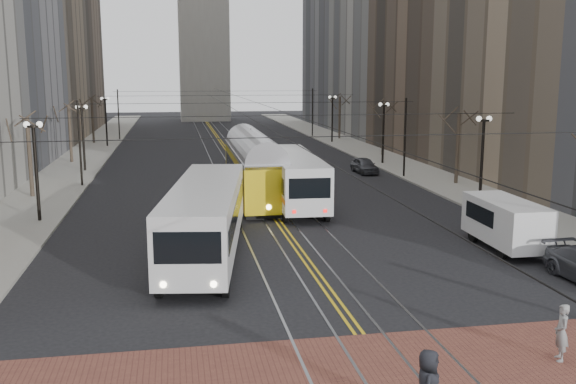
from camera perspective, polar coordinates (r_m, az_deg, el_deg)
name	(u,v)px	position (r m, az deg, el deg)	size (l,w,h in m)	color
ground	(352,324)	(22.74, 5.69, -11.56)	(260.00, 260.00, 0.00)	black
sidewalk_left	(81,161)	(66.45, -17.94, 2.63)	(5.00, 140.00, 0.15)	gray
sidewalk_right	(373,154)	(69.04, 7.58, 3.33)	(5.00, 140.00, 0.15)	gray
crosswalk_band	(390,376)	(19.26, 9.03, -15.86)	(25.00, 6.00, 0.01)	brown
streetcar_rails	(233,158)	(66.08, -4.93, 3.00)	(4.80, 130.00, 0.02)	gray
centre_lines	(233,158)	(66.08, -4.93, 3.00)	(0.42, 130.00, 0.01)	gold
building_right_far	(362,4)	(111.40, 6.58, 16.28)	(16.00, 20.00, 40.00)	slate
lamp_posts	(251,149)	(49.70, -3.27, 3.83)	(27.60, 57.20, 5.60)	black
street_trees	(243,141)	(56.12, -4.06, 4.57)	(31.68, 53.28, 5.60)	#382D23
trolley_wires	(243,130)	(55.62, -4.03, 5.53)	(25.96, 120.00, 6.60)	black
transit_bus	(206,221)	(30.36, -7.28, -2.55)	(2.87, 13.79, 3.45)	#BABABA
streetcar	(254,173)	(44.46, -3.06, 1.72)	(2.80, 15.08, 3.55)	gold
rear_bus	(294,180)	(42.14, 0.51, 1.09)	(2.76, 12.72, 3.32)	silver
cargo_van	(505,225)	(33.19, 18.76, -2.80)	(2.12, 5.52, 2.44)	silver
sedan_grey	(364,165)	(56.31, 6.81, 2.37)	(1.60, 3.99, 1.36)	#43454B
pedestrian_b	(561,332)	(21.27, 23.14, -11.41)	(0.64, 0.42, 1.75)	gray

